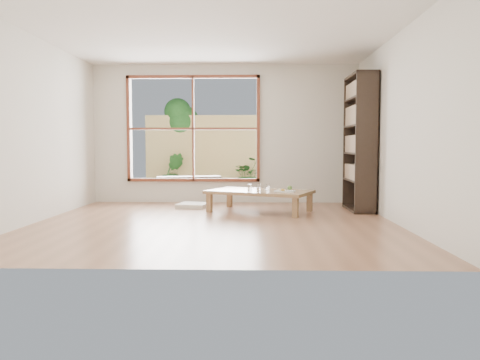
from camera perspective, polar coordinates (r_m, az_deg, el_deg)
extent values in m
plane|color=#9F6E4F|center=(6.54, -3.13, -5.23)|extent=(5.00, 5.00, 0.00)
cube|color=#956C48|center=(7.59, 2.42, -1.45)|extent=(1.84, 1.47, 0.05)
cube|color=#956C48|center=(7.59, -3.75, -2.80)|extent=(0.11, 0.11, 0.30)
cube|color=#956C48|center=(8.25, -1.27, -2.25)|extent=(0.11, 0.11, 0.30)
cube|color=#956C48|center=(7.02, 6.76, -3.37)|extent=(0.11, 0.11, 0.30)
cube|color=#956C48|center=(7.72, 8.48, -2.71)|extent=(0.11, 0.11, 0.30)
cube|color=silver|center=(8.23, -5.73, -3.09)|extent=(0.58, 0.58, 0.07)
cube|color=black|center=(8.00, 14.41, 4.38)|extent=(0.36, 1.01, 2.24)
cylinder|color=silver|center=(7.44, 2.34, -0.90)|extent=(0.07, 0.07, 0.12)
cylinder|color=silver|center=(7.59, 3.42, -0.88)|extent=(0.07, 0.07, 0.10)
cylinder|color=silver|center=(7.65, 3.20, -0.86)|extent=(0.07, 0.07, 0.10)
cylinder|color=silver|center=(7.67, 1.20, -0.86)|extent=(0.07, 0.07, 0.09)
cube|color=white|center=(7.35, 5.50, -1.37)|extent=(0.35, 0.28, 0.02)
sphere|color=#4B6D2B|center=(7.39, 6.07, -0.97)|extent=(0.08, 0.08, 0.08)
cube|color=gold|center=(7.30, 5.26, -1.22)|extent=(0.06, 0.06, 0.03)
cube|color=beige|center=(7.37, 4.89, -1.18)|extent=(0.08, 0.07, 0.02)
cylinder|color=silver|center=(7.28, 5.79, -1.29)|extent=(0.17, 0.05, 0.01)
cube|color=#3B322B|center=(10.11, -4.84, -1.97)|extent=(2.80, 2.00, 0.05)
cube|color=black|center=(9.86, -6.24, 0.30)|extent=(1.38, 0.73, 0.06)
cube|color=black|center=(9.66, -9.75, -1.06)|extent=(0.07, 0.07, 0.36)
cube|color=black|center=(9.96, -9.89, -0.91)|extent=(0.07, 0.07, 0.36)
cube|color=black|center=(9.83, -2.52, -0.92)|extent=(0.07, 0.07, 0.36)
cube|color=black|center=(10.13, -2.87, -0.77)|extent=(0.07, 0.07, 0.36)
cube|color=#D6BE6D|center=(11.05, -4.29, 3.22)|extent=(2.80, 0.06, 1.80)
imported|color=#22551F|center=(10.74, 1.13, 0.66)|extent=(0.84, 0.77, 0.80)
imported|color=#22551F|center=(10.91, -8.18, 0.93)|extent=(0.54, 0.46, 0.89)
cylinder|color=#4C3D2D|center=(11.44, -7.62, 2.72)|extent=(0.14, 0.14, 1.60)
sphere|color=#22551F|center=(11.44, -7.06, 6.98)|extent=(0.84, 0.84, 0.84)
sphere|color=#22551F|center=(11.55, -8.33, 5.95)|extent=(0.70, 0.70, 0.70)
sphere|color=#22551F|center=(11.37, -7.60, 8.26)|extent=(0.64, 0.64, 0.64)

